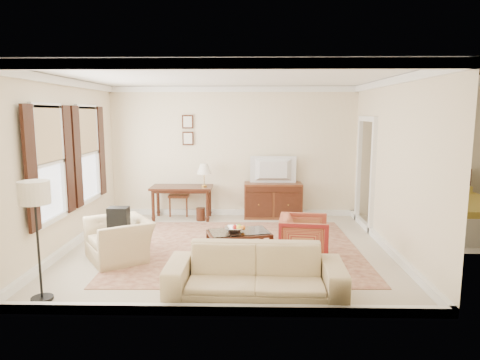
{
  "coord_description": "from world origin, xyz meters",
  "views": [
    {
      "loc": [
        0.37,
        -7.11,
        2.32
      ],
      "look_at": [
        0.2,
        0.3,
        1.15
      ],
      "focal_mm": 32.0,
      "sensor_mm": 36.0,
      "label": 1
    }
  ],
  "objects_px": {
    "striped_armchair": "(304,236)",
    "tv": "(273,161)",
    "writing_desk": "(182,191)",
    "coffee_table": "(239,237)",
    "club_armchair": "(119,233)",
    "sofa": "(255,265)",
    "sideboard": "(273,200)"
  },
  "relations": [
    {
      "from": "striped_armchair",
      "to": "tv",
      "type": "bearing_deg",
      "value": 14.41
    },
    {
      "from": "writing_desk",
      "to": "tv",
      "type": "xyz_separation_m",
      "value": [
        2.01,
        0.14,
        0.65
      ]
    },
    {
      "from": "coffee_table",
      "to": "club_armchair",
      "type": "xyz_separation_m",
      "value": [
        -1.9,
        -0.2,
        0.12
      ]
    },
    {
      "from": "sofa",
      "to": "writing_desk",
      "type": "bearing_deg",
      "value": 112.74
    },
    {
      "from": "tv",
      "to": "sofa",
      "type": "xyz_separation_m",
      "value": [
        -0.45,
        -4.19,
        -0.83
      ]
    },
    {
      "from": "sideboard",
      "to": "coffee_table",
      "type": "height_order",
      "value": "sideboard"
    },
    {
      "from": "striped_armchair",
      "to": "sofa",
      "type": "relative_size",
      "value": 0.35
    },
    {
      "from": "tv",
      "to": "coffee_table",
      "type": "distance_m",
      "value": 2.85
    },
    {
      "from": "tv",
      "to": "sofa",
      "type": "height_order",
      "value": "tv"
    },
    {
      "from": "sideboard",
      "to": "tv",
      "type": "xyz_separation_m",
      "value": [
        0.0,
        -0.02,
        0.88
      ]
    },
    {
      "from": "striped_armchair",
      "to": "club_armchair",
      "type": "xyz_separation_m",
      "value": [
        -2.93,
        -0.07,
        0.05
      ]
    },
    {
      "from": "club_armchair",
      "to": "sofa",
      "type": "relative_size",
      "value": 0.45
    },
    {
      "from": "sideboard",
      "to": "coffee_table",
      "type": "xyz_separation_m",
      "value": [
        -0.69,
        -2.62,
        -0.07
      ]
    },
    {
      "from": "striped_armchair",
      "to": "club_armchair",
      "type": "bearing_deg",
      "value": 98.65
    },
    {
      "from": "club_armchair",
      "to": "sofa",
      "type": "distance_m",
      "value": 2.55
    },
    {
      "from": "club_armchair",
      "to": "coffee_table",
      "type": "bearing_deg",
      "value": 62.09
    },
    {
      "from": "writing_desk",
      "to": "striped_armchair",
      "type": "relative_size",
      "value": 1.72
    },
    {
      "from": "coffee_table",
      "to": "striped_armchair",
      "type": "bearing_deg",
      "value": -6.89
    },
    {
      "from": "tv",
      "to": "sofa",
      "type": "distance_m",
      "value": 4.29
    },
    {
      "from": "sideboard",
      "to": "tv",
      "type": "distance_m",
      "value": 0.88
    },
    {
      "from": "writing_desk",
      "to": "sofa",
      "type": "height_order",
      "value": "sofa"
    },
    {
      "from": "striped_armchair",
      "to": "writing_desk",
      "type": "bearing_deg",
      "value": 49.46
    },
    {
      "from": "writing_desk",
      "to": "coffee_table",
      "type": "distance_m",
      "value": 2.81
    },
    {
      "from": "writing_desk",
      "to": "coffee_table",
      "type": "relative_size",
      "value": 1.2
    },
    {
      "from": "club_armchair",
      "to": "writing_desk",
      "type": "bearing_deg",
      "value": 133.72
    },
    {
      "from": "coffee_table",
      "to": "striped_armchair",
      "type": "xyz_separation_m",
      "value": [
        1.04,
        -0.13,
        0.07
      ]
    },
    {
      "from": "coffee_table",
      "to": "club_armchair",
      "type": "bearing_deg",
      "value": -173.98
    },
    {
      "from": "writing_desk",
      "to": "sideboard",
      "type": "height_order",
      "value": "sideboard"
    },
    {
      "from": "coffee_table",
      "to": "club_armchair",
      "type": "relative_size",
      "value": 1.1
    },
    {
      "from": "striped_armchair",
      "to": "sofa",
      "type": "xyz_separation_m",
      "value": [
        -0.79,
        -1.46,
        0.05
      ]
    },
    {
      "from": "sideboard",
      "to": "club_armchair",
      "type": "distance_m",
      "value": 3.83
    },
    {
      "from": "tv",
      "to": "club_armchair",
      "type": "relative_size",
      "value": 0.96
    }
  ]
}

